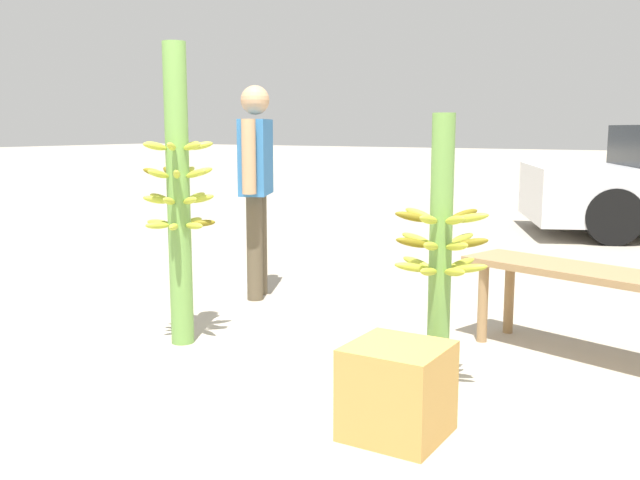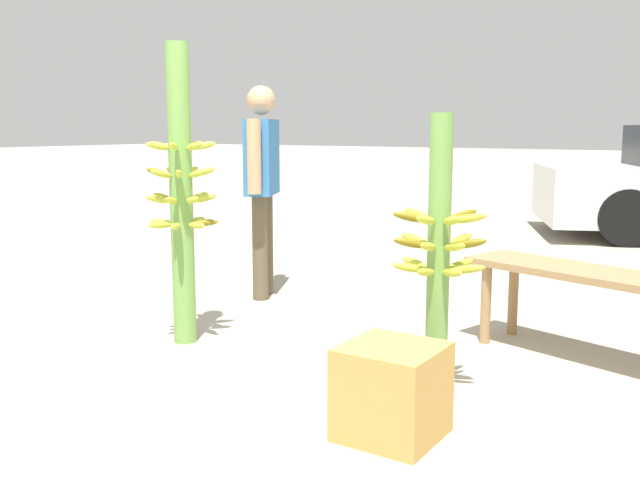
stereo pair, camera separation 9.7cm
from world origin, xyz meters
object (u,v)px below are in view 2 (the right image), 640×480
(banana_stalk_center, at_px, (439,254))
(produce_crate, at_px, (392,391))
(market_bench, at_px, (593,285))
(banana_stalk_left, at_px, (181,195))
(vendor_person, at_px, (262,174))

(banana_stalk_center, height_order, produce_crate, banana_stalk_center)
(produce_crate, bearing_deg, market_bench, 71.62)
(banana_stalk_left, height_order, vendor_person, banana_stalk_left)
(banana_stalk_left, relative_size, produce_crate, 4.50)
(vendor_person, xyz_separation_m, market_bench, (2.42, -0.26, -0.50))
(banana_stalk_left, distance_m, market_bench, 2.34)
(vendor_person, bearing_deg, produce_crate, -156.53)
(banana_stalk_center, xyz_separation_m, vendor_person, (-1.91, 1.17, 0.24))
(vendor_person, bearing_deg, banana_stalk_left, 169.14)
(banana_stalk_left, bearing_deg, banana_stalk_center, -0.04)
(banana_stalk_left, height_order, produce_crate, banana_stalk_left)
(banana_stalk_center, bearing_deg, market_bench, 61.10)
(market_bench, bearing_deg, produce_crate, -92.09)
(banana_stalk_center, xyz_separation_m, market_bench, (0.50, 0.91, -0.26))
(market_bench, distance_m, produce_crate, 1.52)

